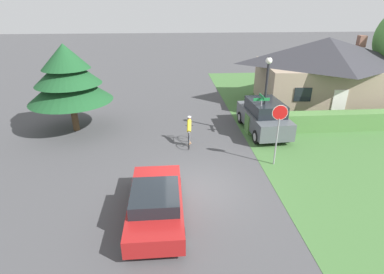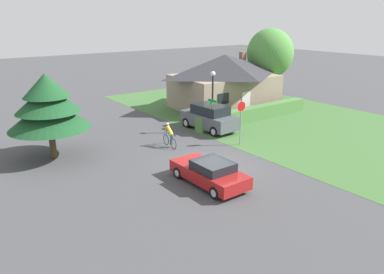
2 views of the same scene
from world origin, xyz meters
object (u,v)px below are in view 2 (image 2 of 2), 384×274
Objects in this scene: parked_suv_right at (209,118)px; deciduous_tree_right at (270,53)px; street_name_sign at (212,110)px; sedan_left_lane at (210,172)px; cottage_house at (224,80)px; stop_sign at (241,114)px; street_lamp at (213,92)px; cyclist at (170,136)px; conifer_tall_near at (48,105)px.

parked_suv_right is 13.04m from deciduous_tree_right.
sedan_left_lane is at bearing -130.53° from street_name_sign.
stop_sign is (-6.38, -8.85, -0.44)m from cottage_house.
street_name_sign reaches higher than parked_suv_right.
sedan_left_lane is at bearing 37.76° from stop_sign.
cottage_house is 7.75m from parked_suv_right.
cottage_house is at bearing -53.05° from parked_suv_right.
cyclist is at bearing -169.39° from street_lamp.
cottage_house is at bearing 12.53° from conifer_tall_near.
deciduous_tree_right is at bearing 8.92° from conifer_tall_near.
deciduous_tree_right is at bearing 24.33° from street_lamp.
conifer_tall_near is (-10.66, 2.10, 1.44)m from street_name_sign.
stop_sign is 0.42× the size of deciduous_tree_right.
street_name_sign is 10.96m from conifer_tall_near.
street_name_sign is at bearing -132.29° from cottage_house.
cottage_house reaches higher than parked_suv_right.
cottage_house reaches higher than stop_sign.
street_lamp is (0.36, 3.31, 0.91)m from stop_sign.
street_name_sign is 13.68m from deciduous_tree_right.
cyclist is 0.38× the size of street_lamp.
cyclist is 7.60m from conifer_tall_near.
deciduous_tree_right is (17.64, 12.15, 4.05)m from sedan_left_lane.
deciduous_tree_right is at bearing -55.75° from sedan_left_lane.
deciduous_tree_right reaches higher than street_name_sign.
cyclist is at bearing -15.04° from sedan_left_lane.
deciduous_tree_right reaches higher than conifer_tall_near.
parked_suv_right is (-5.78, -4.91, -1.58)m from cottage_house.
sedan_left_lane is at bearing -59.12° from conifer_tall_near.
sedan_left_lane is 0.86× the size of conifer_tall_near.
street_name_sign is at bearing -11.13° from conifer_tall_near.
cottage_house reaches higher than sedan_left_lane.
stop_sign reaches higher than cyclist.
cyclist is 0.68× the size of street_name_sign.
stop_sign is (3.89, -2.51, 1.34)m from cyclist.
street_lamp is (-0.24, -0.63, 2.05)m from parked_suv_right.
conifer_tall_near is (-10.96, 1.77, 0.23)m from street_lamp.
conifer_tall_near is at bearing -171.08° from deciduous_tree_right.
cottage_house is 2.18× the size of street_lamp.
street_lamp is (5.83, 6.81, 2.36)m from sedan_left_lane.
street_lamp reaches higher than parked_suv_right.
street_name_sign is (5.54, 6.48, 1.15)m from sedan_left_lane.
sedan_left_lane is (-11.86, -12.35, -1.90)m from cottage_house.
sedan_left_lane is at bearing 137.36° from parked_suv_right.
parked_suv_right is (4.49, 1.43, 0.20)m from cyclist.
conifer_tall_near is (-11.20, 1.14, 2.28)m from parked_suv_right.
deciduous_tree_right reaches higher than parked_suv_right.
stop_sign is 15.16m from deciduous_tree_right.
stop_sign is at bearing 167.94° from parked_suv_right.
conifer_tall_near reaches higher than cottage_house.
parked_suv_right is (6.07, 7.44, 0.31)m from sedan_left_lane.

